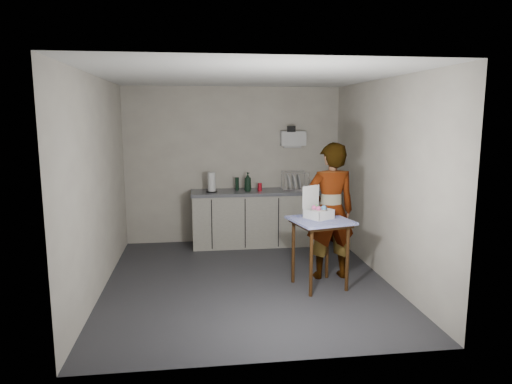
{
  "coord_description": "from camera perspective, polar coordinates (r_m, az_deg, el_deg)",
  "views": [
    {
      "loc": [
        -0.62,
        -5.63,
        2.13
      ],
      "look_at": [
        0.18,
        0.45,
        1.1
      ],
      "focal_mm": 32.0,
      "sensor_mm": 36.0,
      "label": 1
    }
  ],
  "objects": [
    {
      "name": "bakery_box",
      "position": [
        5.72,
        7.72,
        -2.38
      ],
      "size": [
        0.39,
        0.39,
        0.39
      ],
      "rotation": [
        0.0,
        0.0,
        0.54
      ],
      "color": "white",
      "rests_on": "side_table"
    },
    {
      "name": "soda_can",
      "position": [
        7.45,
        0.48,
        0.63
      ],
      "size": [
        0.07,
        0.07,
        0.13
      ],
      "primitive_type": "cylinder",
      "color": "red",
      "rests_on": "kitchen_counter"
    },
    {
      "name": "wall_left",
      "position": [
        5.81,
        -19.02,
        0.81
      ],
      "size": [
        0.02,
        4.0,
        2.6
      ],
      "primitive_type": "cube",
      "color": "#B4AA9D",
      "rests_on": "ground"
    },
    {
      "name": "ceiling",
      "position": [
        5.68,
        -1.24,
        14.24
      ],
      "size": [
        3.6,
        4.0,
        0.01
      ],
      "primitive_type": "cube",
      "color": "white",
      "rests_on": "wall_back"
    },
    {
      "name": "ground",
      "position": [
        6.05,
        -1.15,
        -11.06
      ],
      "size": [
        4.0,
        4.0,
        0.0
      ],
      "primitive_type": "plane",
      "color": "#292A2F",
      "rests_on": "ground"
    },
    {
      "name": "standing_man",
      "position": [
        6.03,
        9.27,
        -2.38
      ],
      "size": [
        0.67,
        0.46,
        1.79
      ],
      "primitive_type": "imported",
      "rotation": [
        0.0,
        0.0,
        3.19
      ],
      "color": "#B2A593",
      "rests_on": "ground"
    },
    {
      "name": "paper_towel",
      "position": [
        7.36,
        -5.57,
        1.16
      ],
      "size": [
        0.18,
        0.18,
        0.32
      ],
      "color": "black",
      "rests_on": "kitchen_counter"
    },
    {
      "name": "soap_bottle",
      "position": [
        7.4,
        -1.03,
        1.28
      ],
      "size": [
        0.16,
        0.16,
        0.31
      ],
      "primitive_type": "imported",
      "rotation": [
        0.0,
        0.0,
        0.38
      ],
      "color": "black",
      "rests_on": "kitchen_counter"
    },
    {
      "name": "side_table",
      "position": [
        5.7,
        8.04,
        -4.48
      ],
      "size": [
        0.81,
        0.81,
        0.87
      ],
      "rotation": [
        0.0,
        0.0,
        0.23
      ],
      "color": "#3A1D0D",
      "rests_on": "ground"
    },
    {
      "name": "kitchen_counter",
      "position": [
        7.59,
        0.43,
        -3.41
      ],
      "size": [
        2.24,
        0.62,
        0.91
      ],
      "color": "black",
      "rests_on": "ground"
    },
    {
      "name": "wall_shelf",
      "position": [
        7.73,
        4.65,
        6.68
      ],
      "size": [
        0.42,
        0.18,
        0.37
      ],
      "color": "white",
      "rests_on": "ground"
    },
    {
      "name": "wall_back",
      "position": [
        7.69,
        -2.82,
        3.34
      ],
      "size": [
        3.6,
        0.02,
        2.6
      ],
      "primitive_type": "cube",
      "color": "#B4AA9D",
      "rests_on": "ground"
    },
    {
      "name": "dish_rack",
      "position": [
        7.63,
        4.8,
        0.84
      ],
      "size": [
        0.43,
        0.32,
        0.3
      ],
      "color": "white",
      "rests_on": "kitchen_counter"
    },
    {
      "name": "dark_bottle",
      "position": [
        7.51,
        -2.38,
        1.03
      ],
      "size": [
        0.06,
        0.06,
        0.22
      ],
      "primitive_type": "cylinder",
      "color": "black",
      "rests_on": "kitchen_counter"
    },
    {
      "name": "wall_right",
      "position": [
        6.18,
        15.55,
        1.48
      ],
      "size": [
        0.02,
        4.0,
        2.6
      ],
      "primitive_type": "cube",
      "color": "#B4AA9D",
      "rests_on": "ground"
    }
  ]
}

